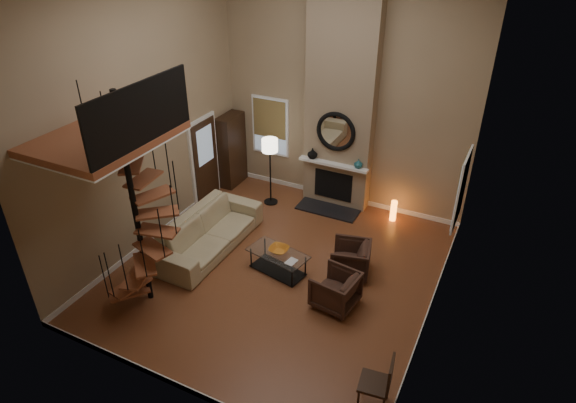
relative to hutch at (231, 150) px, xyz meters
The scene contains 32 objects.
ground 4.06m from the hutch, 44.60° to the right, with size 6.00×6.50×0.01m, color brown.
back_wall 3.37m from the hutch, ahead, with size 6.00×0.02×5.50m, color #9B8464.
front_wall 6.88m from the hutch, 64.99° to the right, with size 6.00×0.02×5.50m, color #9B8464.
left_wall 3.31m from the hutch, 93.96° to the right, with size 0.02×6.50×5.50m, color #9B8464.
right_wall 6.68m from the hutch, 25.49° to the right, with size 0.02×6.50×5.50m, color #9B8464.
baseboard_back 2.98m from the hutch, ahead, with size 6.00×0.02×0.12m, color white.
baseboard_front 6.69m from the hutch, 64.95° to the right, with size 6.00×0.02×0.12m, color white.
baseboard_left 2.91m from the hutch, 93.76° to the right, with size 0.02×6.50×0.12m, color white.
baseboard_right 6.49m from the hutch, 25.53° to the right, with size 0.02×6.50×0.12m, color white.
chimney_breast 3.35m from the hutch, ahead, with size 1.60×0.38×5.50m, color #8B755A.
hearth 2.96m from the hutch, ahead, with size 1.50×0.60×0.04m, color black.
firebox 2.84m from the hutch, ahead, with size 0.95×0.02×0.72m, color black.
mantel 2.82m from the hutch, ahead, with size 1.70×0.18×0.06m, color white.
mirror_frame 2.98m from the hutch, ahead, with size 0.94×0.94×0.10m, color black.
mirror_disc 2.98m from the hutch, ahead, with size 0.80×0.80×0.01m, color white.
vase_left 2.29m from the hutch, ahead, with size 0.24×0.24×0.25m, color black.
vase_right 3.42m from the hutch, ahead, with size 0.20×0.20×0.21m, color #19515A.
window_back 1.22m from the hutch, 26.50° to the left, with size 1.02×0.06×1.52m.
window_right 5.87m from the hutch, ahead, with size 0.06×1.02×1.52m.
entry_door 0.99m from the hutch, 98.60° to the right, with size 0.10×1.05×2.16m.
loft 5.17m from the hutch, 80.51° to the right, with size 1.70×2.20×1.09m.
spiral_stair 4.75m from the hutch, 77.32° to the right, with size 1.47×1.47×4.06m.
hutch is the anchor object (origin of this frame).
sofa 2.98m from the hutch, 68.10° to the right, with size 2.76×1.08×0.80m, color tan.
armchair_near 4.77m from the hutch, 27.90° to the right, with size 0.73×0.75×0.69m, color #3C241C.
armchair_far 5.38m from the hutch, 37.17° to the right, with size 0.74×0.76×0.69m, color #3C241C.
coffee_table 4.03m from the hutch, 45.11° to the right, with size 1.30×0.83×0.45m.
bowl 3.96m from the hutch, 44.60° to the right, with size 0.39×0.39×0.10m, color orange.
book 4.35m from the hutch, 43.23° to the right, with size 0.18×0.24×0.02m, color gray.
floor_lamp 1.54m from the hutch, 18.70° to the right, with size 0.38×0.38×1.70m.
accent_lamp 4.39m from the hutch, ahead, with size 0.14×0.14×0.51m, color orange.
side_chair 7.46m from the hutch, 41.68° to the right, with size 0.49×0.48×0.95m.
Camera 1 is at (3.69, -7.03, 6.31)m, focal length 30.90 mm.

